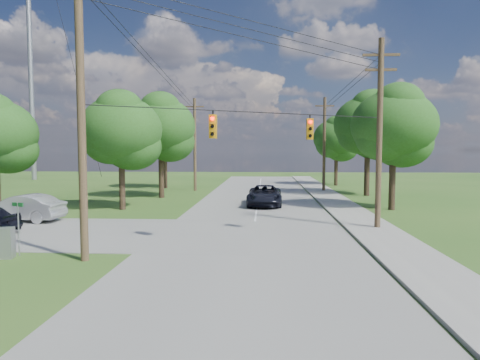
# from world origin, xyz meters

# --- Properties ---
(ground) EXTENTS (140.00, 140.00, 0.00)m
(ground) POSITION_xyz_m (0.00, 0.00, 0.00)
(ground) COLOR #2C541C
(ground) RESTS_ON ground
(main_road) EXTENTS (10.00, 100.00, 0.03)m
(main_road) POSITION_xyz_m (2.00, 5.00, 0.01)
(main_road) COLOR gray
(main_road) RESTS_ON ground
(sidewalk_east) EXTENTS (2.60, 100.00, 0.12)m
(sidewalk_east) POSITION_xyz_m (8.70, 5.00, 0.06)
(sidewalk_east) COLOR gray
(sidewalk_east) RESTS_ON ground
(pole_sw) EXTENTS (2.00, 0.32, 12.00)m
(pole_sw) POSITION_xyz_m (-4.60, 0.40, 6.23)
(pole_sw) COLOR brown
(pole_sw) RESTS_ON ground
(pole_ne) EXTENTS (2.00, 0.32, 10.50)m
(pole_ne) POSITION_xyz_m (8.90, 8.00, 5.47)
(pole_ne) COLOR brown
(pole_ne) RESTS_ON ground
(pole_north_e) EXTENTS (2.00, 0.32, 10.00)m
(pole_north_e) POSITION_xyz_m (8.90, 30.00, 5.13)
(pole_north_e) COLOR brown
(pole_north_e) RESTS_ON ground
(pole_north_w) EXTENTS (2.00, 0.32, 10.00)m
(pole_north_w) POSITION_xyz_m (-5.00, 30.00, 5.13)
(pole_north_w) COLOR brown
(pole_north_w) RESTS_ON ground
(power_lines) EXTENTS (13.93, 29.62, 4.93)m
(power_lines) POSITION_xyz_m (1.50, 11.54, 9.15)
(power_lines) COLOR black
(power_lines) RESTS_ON ground
(traffic_signals) EXTENTS (4.91, 3.27, 1.05)m
(traffic_signals) POSITION_xyz_m (2.55, 4.43, 5.50)
(traffic_signals) COLOR orange
(traffic_signals) RESTS_ON ground
(radio_mast) EXTENTS (0.70, 0.70, 45.00)m
(radio_mast) POSITION_xyz_m (-32.00, 46.00, 22.50)
(radio_mast) COLOR gray
(radio_mast) RESTS_ON ground
(tree_w_near) EXTENTS (6.00, 6.00, 8.40)m
(tree_w_near) POSITION_xyz_m (-8.00, 15.00, 5.92)
(tree_w_near) COLOR #3C2A1E
(tree_w_near) RESTS_ON ground
(tree_w_mid) EXTENTS (6.40, 6.40, 9.22)m
(tree_w_mid) POSITION_xyz_m (-7.00, 23.00, 6.58)
(tree_w_mid) COLOR #3C2A1E
(tree_w_mid) RESTS_ON ground
(tree_w_far) EXTENTS (6.00, 6.00, 8.73)m
(tree_w_far) POSITION_xyz_m (-9.00, 33.00, 6.25)
(tree_w_far) COLOR #3C2A1E
(tree_w_far) RESTS_ON ground
(tree_e_near) EXTENTS (6.20, 6.20, 8.81)m
(tree_e_near) POSITION_xyz_m (12.00, 16.00, 6.25)
(tree_e_near) COLOR #3C2A1E
(tree_e_near) RESTS_ON ground
(tree_e_mid) EXTENTS (6.60, 6.60, 9.64)m
(tree_e_mid) POSITION_xyz_m (12.50, 26.00, 6.91)
(tree_e_mid) COLOR #3C2A1E
(tree_e_mid) RESTS_ON ground
(tree_e_far) EXTENTS (5.80, 5.80, 8.32)m
(tree_e_far) POSITION_xyz_m (11.50, 38.00, 5.92)
(tree_e_far) COLOR #3C2A1E
(tree_e_far) RESTS_ON ground
(car_cross_silver) EXTENTS (5.21, 2.35, 1.66)m
(car_cross_silver) POSITION_xyz_m (-12.33, 9.30, 0.86)
(car_cross_silver) COLOR #AAACB1
(car_cross_silver) RESTS_ON cross_road
(car_main_north) EXTENTS (2.77, 5.82, 1.60)m
(car_main_north) POSITION_xyz_m (2.58, 17.74, 0.83)
(car_main_north) COLOR black
(car_main_north) RESTS_ON main_road
(control_cabinet) EXTENTS (0.78, 0.63, 1.26)m
(control_cabinet) POSITION_xyz_m (-8.03, 0.56, 0.63)
(control_cabinet) COLOR gray
(control_cabinet) RESTS_ON ground
(street_name_sign) EXTENTS (0.63, 0.29, 2.25)m
(street_name_sign) POSITION_xyz_m (-7.67, 1.00, 1.47)
(street_name_sign) COLOR gray
(street_name_sign) RESTS_ON ground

